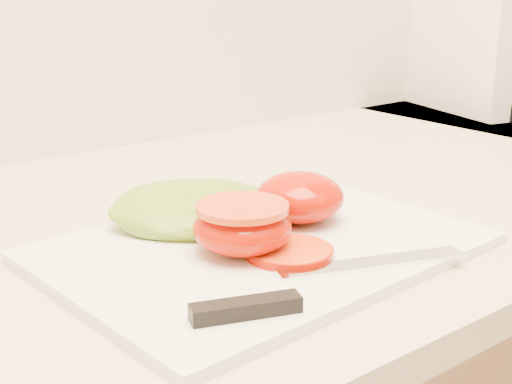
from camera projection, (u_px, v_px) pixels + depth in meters
cutting_board at (263, 247)px, 0.65m from camera, size 0.39×0.29×0.01m
tomato_half_dome at (300, 197)px, 0.69m from camera, size 0.09×0.09×0.05m
tomato_half_cut at (242, 226)px, 0.62m from camera, size 0.09×0.09×0.04m
tomato_slice_0 at (289, 252)px, 0.61m from camera, size 0.07×0.07×0.01m
lettuce_leaf_0 at (197, 209)px, 0.68m from camera, size 0.20×0.18×0.03m
lettuce_leaf_1 at (231, 203)px, 0.72m from camera, size 0.12×0.11×0.02m
knife at (300, 288)px, 0.54m from camera, size 0.26×0.08×0.01m
appliance at (495, 26)px, 1.30m from camera, size 0.26×0.29×0.30m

